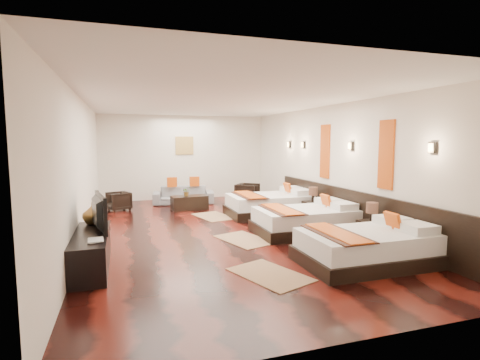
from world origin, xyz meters
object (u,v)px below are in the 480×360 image
object	(u,v)px
table_plant	(187,191)
figurine	(93,213)
coffee_table	(189,203)
tv	(94,213)
armchair_left	(119,201)
tv_console	(91,251)
bed_mid	(306,220)
book	(88,241)
sofa	(184,195)
bed_far	(271,204)
nightstand_b	(313,209)
armchair_right	(248,193)
bed_near	(368,247)
nightstand_a	(371,230)

from	to	relation	value
table_plant	figurine	bearing A→B (deg)	-120.99
coffee_table	table_plant	xyz separation A→B (m)	(-0.08, -0.03, 0.33)
tv	table_plant	world-z (taller)	tv
tv	figurine	size ratio (longest dim) A/B	2.70
armchair_left	tv_console	bearing A→B (deg)	-24.77
bed_mid	armchair_left	world-z (taller)	bed_mid
book	sofa	bearing A→B (deg)	68.94
bed_mid	bed_far	bearing A→B (deg)	89.97
bed_mid	nightstand_b	size ratio (longest dim) A/B	2.56
bed_far	nightstand_b	bearing A→B (deg)	-50.57
armchair_right	table_plant	size ratio (longest dim) A/B	2.58
figurine	armchair_left	world-z (taller)	figurine
figurine	armchair_right	distance (m)	6.11
tv_console	figurine	bearing A→B (deg)	90.00
book	figurine	bearing A→B (deg)	90.00
sofa	bed_near	bearing A→B (deg)	-64.63
bed_mid	book	world-z (taller)	bed_mid
figurine	armchair_right	xyz separation A→B (m)	(4.26, 4.36, -0.43)
bed_near	nightstand_a	distance (m)	1.17
sofa	bed_mid	bearing A→B (deg)	-57.72
sofa	coffee_table	bearing A→B (deg)	-80.98
tv	figurine	bearing A→B (deg)	-4.61
nightstand_a	tv	xyz separation A→B (m)	(-4.89, 0.37, 0.56)
sofa	book	bearing A→B (deg)	-102.03
bed_mid	armchair_left	bearing A→B (deg)	134.74
nightstand_b	sofa	world-z (taller)	nightstand_b
nightstand_b	armchair_right	distance (m)	3.07
armchair_right	tv	bearing A→B (deg)	176.88
bed_mid	sofa	distance (m)	4.85
tv	sofa	size ratio (longest dim) A/B	0.54
nightstand_b	figurine	world-z (taller)	figurine
nightstand_b	table_plant	world-z (taller)	nightstand_b
figurine	armchair_right	size ratio (longest dim) A/B	0.55
bed_near	book	distance (m)	4.25
nightstand_a	table_plant	distance (m)	5.32
bed_near	tv_console	distance (m)	4.34
nightstand_b	armchair_right	size ratio (longest dim) A/B	1.24
bed_mid	armchair_right	size ratio (longest dim) A/B	3.16
figurine	armchair_right	world-z (taller)	figurine
tv	table_plant	distance (m)	4.72
bed_near	coffee_table	bearing A→B (deg)	109.27
armchair_right	table_plant	bearing A→B (deg)	146.22
nightstand_b	coffee_table	distance (m)	3.54
bed_mid	book	distance (m)	4.46
bed_mid	table_plant	world-z (taller)	bed_mid
bed_far	tv	size ratio (longest dim) A/B	2.20
armchair_right	sofa	bearing A→B (deg)	116.60
tv	sofa	bearing A→B (deg)	-33.10
armchair_left	table_plant	distance (m)	1.93
tv_console	armchair_left	bearing A→B (deg)	85.75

